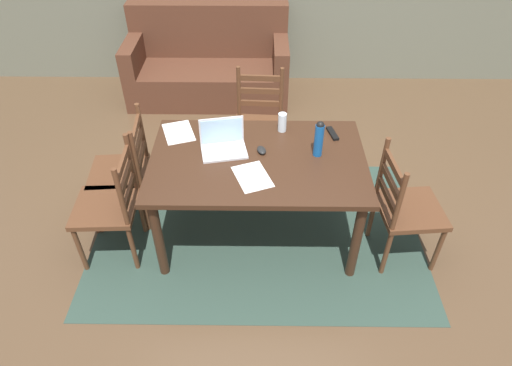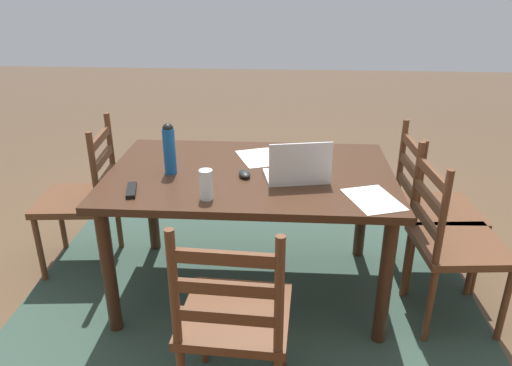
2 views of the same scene
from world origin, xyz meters
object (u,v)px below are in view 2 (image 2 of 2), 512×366
at_px(chair_left_near, 432,209).
at_px(chair_right_near, 82,198).
at_px(laptop, 298,171).
at_px(water_bottle, 169,148).
at_px(drinking_glass, 206,185).
at_px(dining_table, 251,187).
at_px(tv_remote, 131,190).
at_px(chair_left_far, 452,243).
at_px(chair_far_head, 234,319).
at_px(computer_mouse, 245,174).

distance_m(chair_left_near, chair_right_near, 2.12).
distance_m(chair_right_near, laptop, 1.39).
distance_m(water_bottle, drinking_glass, 0.40).
bearing_deg(dining_table, chair_right_near, -10.79).
xyz_separation_m(laptop, tv_remote, (0.82, 0.19, -0.05)).
height_order(laptop, water_bottle, water_bottle).
height_order(dining_table, chair_left_far, chair_left_far).
bearing_deg(chair_left_near, dining_table, 10.51).
xyz_separation_m(dining_table, chair_right_near, (1.06, -0.20, -0.20)).
height_order(chair_far_head, water_bottle, water_bottle).
bearing_deg(tv_remote, dining_table, -164.97).
height_order(computer_mouse, tv_remote, computer_mouse).
bearing_deg(chair_left_near, tv_remote, 17.16).
distance_m(dining_table, drinking_glass, 0.43).
bearing_deg(laptop, chair_left_near, -159.03).
bearing_deg(tv_remote, chair_left_near, -176.16).
bearing_deg(chair_left_near, water_bottle, 9.37).
relative_size(computer_mouse, tv_remote, 0.59).
xyz_separation_m(computer_mouse, tv_remote, (0.54, 0.23, -0.01)).
bearing_deg(chair_left_far, water_bottle, -5.89).
xyz_separation_m(chair_right_near, laptop, (-1.31, 0.31, 0.35)).
relative_size(chair_left_near, water_bottle, 3.43).
bearing_deg(dining_table, chair_left_far, 169.21).
height_order(chair_left_near, chair_right_near, same).
height_order(chair_left_far, drinking_glass, chair_left_far).
bearing_deg(dining_table, computer_mouse, 71.14).
distance_m(chair_far_head, laptop, 0.87).
height_order(dining_table, laptop, laptop).
distance_m(drinking_glass, tv_remote, 0.39).
xyz_separation_m(laptop, water_bottle, (0.68, -0.06, 0.09)).
relative_size(dining_table, tv_remote, 9.06).
height_order(dining_table, chair_right_near, chair_right_near).
distance_m(laptop, tv_remote, 0.84).
xyz_separation_m(chair_far_head, water_bottle, (0.42, -0.82, 0.43)).
height_order(chair_left_near, chair_left_far, same).
bearing_deg(chair_left_far, chair_far_head, 32.07).
distance_m(dining_table, chair_far_head, 0.89).
bearing_deg(laptop, chair_left_far, 173.69).
bearing_deg(drinking_glass, tv_remote, -7.76).
relative_size(chair_left_near, chair_right_near, 1.00).
distance_m(laptop, water_bottle, 0.69).
height_order(laptop, tv_remote, laptop).
bearing_deg(chair_far_head, chair_left_near, -134.94).
height_order(chair_right_near, chair_far_head, same).
relative_size(dining_table, drinking_glass, 10.43).
bearing_deg(chair_left_far, tv_remote, 3.63).
bearing_deg(tv_remote, chair_right_near, -59.05).
bearing_deg(laptop, drinking_glass, 29.31).
height_order(water_bottle, drinking_glass, water_bottle).
relative_size(chair_left_far, water_bottle, 3.43).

